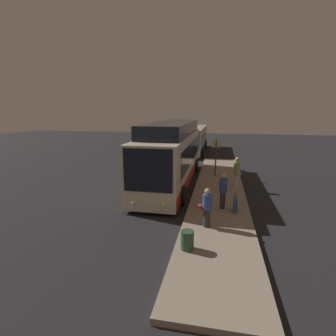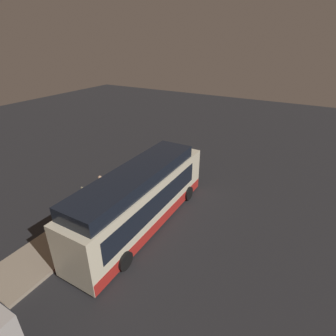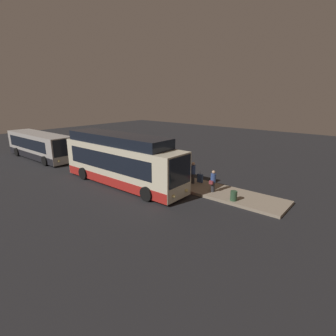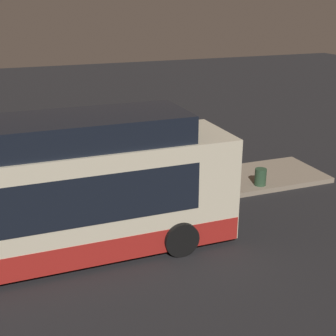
% 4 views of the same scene
% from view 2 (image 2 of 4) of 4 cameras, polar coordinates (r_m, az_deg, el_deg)
% --- Properties ---
extents(ground, '(80.00, 80.00, 0.00)m').
position_cam_2_polar(ground, '(18.33, -2.52, -8.94)').
color(ground, '#232326').
extents(platform, '(20.00, 2.86, 0.19)m').
position_cam_2_polar(platform, '(19.80, -10.02, -6.08)').
color(platform, gray).
rests_on(platform, ground).
extents(bus_lead, '(11.54, 2.83, 3.97)m').
position_cam_2_polar(bus_lead, '(16.08, -5.74, -6.84)').
color(bus_lead, beige).
rests_on(bus_lead, ground).
extents(passenger_boarding, '(0.59, 0.44, 1.81)m').
position_cam_2_polar(passenger_boarding, '(19.26, -14.38, -3.79)').
color(passenger_boarding, silver).
rests_on(passenger_boarding, platform).
extents(passenger_waiting, '(0.39, 0.55, 1.58)m').
position_cam_2_polar(passenger_waiting, '(22.66, -1.41, 1.45)').
color(passenger_waiting, '#2D2D33').
rests_on(passenger_waiting, platform).
extents(passenger_with_bags, '(0.45, 0.45, 1.71)m').
position_cam_2_polar(passenger_with_bags, '(21.33, -5.85, -0.10)').
color(passenger_with_bags, '#2D2D33').
rests_on(passenger_with_bags, platform).
extents(suitcase, '(0.45, 0.18, 0.91)m').
position_cam_2_polar(suitcase, '(22.12, -6.54, -0.86)').
color(suitcase, '#334C7F').
rests_on(suitcase, platform).
extents(sign_post, '(0.10, 0.60, 2.55)m').
position_cam_2_polar(sign_post, '(16.64, -17.24, -6.94)').
color(sign_post, '#4C4C51').
rests_on(sign_post, platform).
extents(trash_bin, '(0.44, 0.44, 0.65)m').
position_cam_2_polar(trash_bin, '(24.13, 1.96, 1.70)').
color(trash_bin, '#2D4C33').
rests_on(trash_bin, platform).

